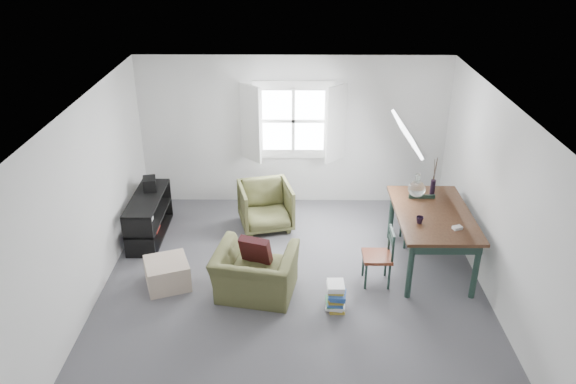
{
  "coord_description": "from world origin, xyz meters",
  "views": [
    {
      "loc": [
        -0.0,
        -5.92,
        4.38
      ],
      "look_at": [
        -0.07,
        0.6,
        1.2
      ],
      "focal_mm": 35.0,
      "sensor_mm": 36.0,
      "label": 1
    }
  ],
  "objects_px": {
    "dining_table": "(432,220)",
    "dining_chair_near": "(380,256)",
    "media_shelf": "(148,220)",
    "ottoman": "(167,273)",
    "magazine_stack": "(336,296)",
    "armchair_far": "(266,226)",
    "armchair_near": "(256,294)",
    "dining_chair_far": "(417,216)"
  },
  "relations": [
    {
      "from": "armchair_far",
      "to": "media_shelf",
      "type": "relative_size",
      "value": 0.61
    },
    {
      "from": "dining_chair_near",
      "to": "media_shelf",
      "type": "distance_m",
      "value": 3.52
    },
    {
      "from": "magazine_stack",
      "to": "dining_chair_far",
      "type": "bearing_deg",
      "value": 50.9
    },
    {
      "from": "armchair_far",
      "to": "dining_table",
      "type": "height_order",
      "value": "dining_table"
    },
    {
      "from": "armchair_near",
      "to": "dining_chair_far",
      "type": "bearing_deg",
      "value": -139.69
    },
    {
      "from": "armchair_far",
      "to": "media_shelf",
      "type": "xyz_separation_m",
      "value": [
        -1.76,
        -0.35,
        0.3
      ]
    },
    {
      "from": "media_shelf",
      "to": "armchair_near",
      "type": "bearing_deg",
      "value": -36.79
    },
    {
      "from": "dining_chair_far",
      "to": "dining_chair_near",
      "type": "bearing_deg",
      "value": 66.99
    },
    {
      "from": "armchair_near",
      "to": "media_shelf",
      "type": "height_order",
      "value": "media_shelf"
    },
    {
      "from": "dining_chair_near",
      "to": "magazine_stack",
      "type": "bearing_deg",
      "value": -51.2
    },
    {
      "from": "ottoman",
      "to": "dining_table",
      "type": "bearing_deg",
      "value": 8.25
    },
    {
      "from": "armchair_far",
      "to": "media_shelf",
      "type": "distance_m",
      "value": 1.82
    },
    {
      "from": "armchair_near",
      "to": "magazine_stack",
      "type": "xyz_separation_m",
      "value": [
        1.01,
        -0.28,
        0.18
      ]
    },
    {
      "from": "ottoman",
      "to": "media_shelf",
      "type": "height_order",
      "value": "media_shelf"
    },
    {
      "from": "ottoman",
      "to": "armchair_near",
      "type": "bearing_deg",
      "value": -9.73
    },
    {
      "from": "dining_table",
      "to": "magazine_stack",
      "type": "height_order",
      "value": "dining_table"
    },
    {
      "from": "dining_chair_far",
      "to": "dining_table",
      "type": "bearing_deg",
      "value": 108.37
    },
    {
      "from": "dining_table",
      "to": "dining_chair_far",
      "type": "relative_size",
      "value": 1.87
    },
    {
      "from": "dining_chair_near",
      "to": "media_shelf",
      "type": "relative_size",
      "value": 0.62
    },
    {
      "from": "armchair_far",
      "to": "ottoman",
      "type": "bearing_deg",
      "value": -141.47
    },
    {
      "from": "dining_chair_near",
      "to": "magazine_stack",
      "type": "height_order",
      "value": "dining_chair_near"
    },
    {
      "from": "dining_table",
      "to": "dining_chair_near",
      "type": "distance_m",
      "value": 0.92
    },
    {
      "from": "dining_chair_far",
      "to": "media_shelf",
      "type": "bearing_deg",
      "value": 8.95
    },
    {
      "from": "ottoman",
      "to": "dining_table",
      "type": "height_order",
      "value": "dining_table"
    },
    {
      "from": "dining_table",
      "to": "magazine_stack",
      "type": "bearing_deg",
      "value": -148.42
    },
    {
      "from": "armchair_far",
      "to": "dining_table",
      "type": "xyz_separation_m",
      "value": [
        2.31,
        -1.08,
        0.72
      ]
    },
    {
      "from": "ottoman",
      "to": "magazine_stack",
      "type": "relative_size",
      "value": 1.48
    },
    {
      "from": "armchair_far",
      "to": "media_shelf",
      "type": "height_order",
      "value": "media_shelf"
    },
    {
      "from": "armchair_near",
      "to": "dining_chair_far",
      "type": "relative_size",
      "value": 1.12
    },
    {
      "from": "dining_chair_near",
      "to": "dining_chair_far",
      "type": "bearing_deg",
      "value": 140.85
    },
    {
      "from": "dining_table",
      "to": "media_shelf",
      "type": "distance_m",
      "value": 4.16
    },
    {
      "from": "magazine_stack",
      "to": "media_shelf",
      "type": "bearing_deg",
      "value": 147.53
    },
    {
      "from": "media_shelf",
      "to": "magazine_stack",
      "type": "bearing_deg",
      "value": -29.01
    },
    {
      "from": "dining_chair_far",
      "to": "media_shelf",
      "type": "relative_size",
      "value": 0.69
    },
    {
      "from": "media_shelf",
      "to": "dining_chair_far",
      "type": "bearing_deg",
      "value": 1.22
    },
    {
      "from": "media_shelf",
      "to": "magazine_stack",
      "type": "distance_m",
      "value": 3.22
    },
    {
      "from": "dining_table",
      "to": "magazine_stack",
      "type": "xyz_separation_m",
      "value": [
        -1.35,
        -1.0,
        -0.54
      ]
    },
    {
      "from": "media_shelf",
      "to": "ottoman",
      "type": "bearing_deg",
      "value": -63.52
    },
    {
      "from": "dining_chair_near",
      "to": "dining_table",
      "type": "bearing_deg",
      "value": 114.64
    },
    {
      "from": "magazine_stack",
      "to": "dining_chair_near",
      "type": "bearing_deg",
      "value": 43.75
    },
    {
      "from": "dining_chair_near",
      "to": "armchair_near",
      "type": "bearing_deg",
      "value": -84.78
    },
    {
      "from": "armchair_far",
      "to": "media_shelf",
      "type": "bearing_deg",
      "value": 177.39
    }
  ]
}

